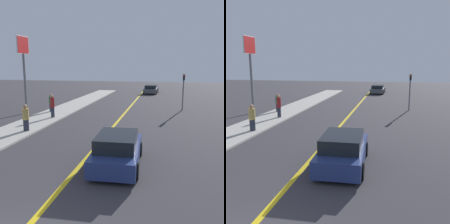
# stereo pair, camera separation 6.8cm
# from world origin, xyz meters

# --- Properties ---
(road_center_line) EXTENTS (0.20, 60.00, 0.01)m
(road_center_line) POSITION_xyz_m (0.00, 18.00, 0.00)
(road_center_line) COLOR gold
(road_center_line) RESTS_ON ground_plane
(sidewalk_left) EXTENTS (2.79, 35.99, 0.10)m
(sidewalk_left) POSITION_xyz_m (-5.78, 17.99, 0.05)
(sidewalk_left) COLOR #ADA89E
(sidewalk_left) RESTS_ON ground_plane
(car_near_right_lane) EXTENTS (2.04, 4.08, 1.38)m
(car_near_right_lane) POSITION_xyz_m (1.52, 6.10, 0.66)
(car_near_right_lane) COLOR navy
(car_near_right_lane) RESTS_ON ground_plane
(car_ahead_center) EXTENTS (2.12, 4.56, 1.24)m
(car_ahead_center) POSITION_xyz_m (1.34, 33.92, 0.60)
(car_ahead_center) COLOR #4C5156
(car_ahead_center) RESTS_ON ground_plane
(pedestrian_near_curb) EXTENTS (0.40, 0.40, 1.66)m
(pedestrian_near_curb) POSITION_xyz_m (-5.02, 10.05, 0.93)
(pedestrian_near_curb) COLOR #282D3D
(pedestrian_near_curb) RESTS_ON sidewalk_left
(pedestrian_mid_group) EXTENTS (0.33, 0.33, 1.76)m
(pedestrian_mid_group) POSITION_xyz_m (-5.18, 14.18, 0.99)
(pedestrian_mid_group) COLOR #282D3D
(pedestrian_mid_group) RESTS_ON sidewalk_left
(pedestrian_far_standing) EXTENTS (0.37, 0.37, 1.58)m
(pedestrian_far_standing) POSITION_xyz_m (-6.41, 16.51, 0.88)
(pedestrian_far_standing) COLOR #282D3D
(pedestrian_far_standing) RESTS_ON sidewalk_left
(traffic_light) EXTENTS (0.18, 0.40, 3.32)m
(traffic_light) POSITION_xyz_m (5.00, 19.98, 2.09)
(traffic_light) COLOR slate
(traffic_light) RESTS_ON ground_plane
(roadside_sign) EXTENTS (0.20, 1.74, 6.51)m
(roadside_sign) POSITION_xyz_m (-8.38, 15.80, 4.81)
(roadside_sign) COLOR slate
(roadside_sign) RESTS_ON ground_plane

